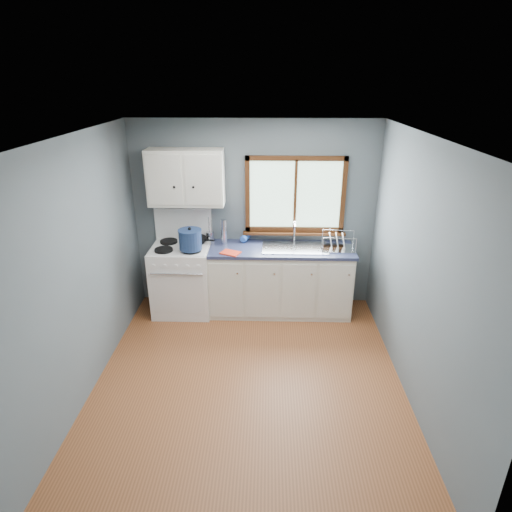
{
  "coord_description": "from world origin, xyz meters",
  "views": [
    {
      "loc": [
        0.18,
        -3.65,
        2.97
      ],
      "look_at": [
        0.05,
        0.9,
        1.05
      ],
      "focal_mm": 30.0,
      "sensor_mm": 36.0,
      "label": 1
    }
  ],
  "objects_px": {
    "gas_range": "(183,277)",
    "sink": "(295,252)",
    "utensil_crock": "(210,236)",
    "thermos": "(224,232)",
    "base_cabinets": "(280,283)",
    "stockpot": "(190,239)",
    "skillet": "(197,239)",
    "dish_rack": "(338,245)"
  },
  "relations": [
    {
      "from": "gas_range",
      "to": "sink",
      "type": "relative_size",
      "value": 1.62
    },
    {
      "from": "gas_range",
      "to": "utensil_crock",
      "type": "height_order",
      "value": "gas_range"
    },
    {
      "from": "gas_range",
      "to": "skillet",
      "type": "xyz_separation_m",
      "value": [
        0.19,
        0.15,
        0.49
      ]
    },
    {
      "from": "sink",
      "to": "thermos",
      "type": "relative_size",
      "value": 2.53
    },
    {
      "from": "stockpot",
      "to": "utensil_crock",
      "type": "distance_m",
      "value": 0.44
    },
    {
      "from": "gas_range",
      "to": "sink",
      "type": "height_order",
      "value": "gas_range"
    },
    {
      "from": "base_cabinets",
      "to": "dish_rack",
      "type": "xyz_separation_m",
      "value": [
        0.73,
        -0.02,
        0.57
      ]
    },
    {
      "from": "base_cabinets",
      "to": "utensil_crock",
      "type": "relative_size",
      "value": 5.44
    },
    {
      "from": "base_cabinets",
      "to": "dish_rack",
      "type": "bearing_deg",
      "value": -1.41
    },
    {
      "from": "gas_range",
      "to": "utensil_crock",
      "type": "bearing_deg",
      "value": 32.08
    },
    {
      "from": "thermos",
      "to": "stockpot",
      "type": "bearing_deg",
      "value": -142.91
    },
    {
      "from": "base_cabinets",
      "to": "gas_range",
      "type": "bearing_deg",
      "value": -179.18
    },
    {
      "from": "gas_range",
      "to": "dish_rack",
      "type": "bearing_deg",
      "value": 0.02
    },
    {
      "from": "gas_range",
      "to": "sink",
      "type": "distance_m",
      "value": 1.53
    },
    {
      "from": "sink",
      "to": "thermos",
      "type": "height_order",
      "value": "thermos"
    },
    {
      "from": "stockpot",
      "to": "sink",
      "type": "bearing_deg",
      "value": 7.3
    },
    {
      "from": "thermos",
      "to": "dish_rack",
      "type": "xyz_separation_m",
      "value": [
        1.47,
        -0.15,
        -0.11
      ]
    },
    {
      "from": "stockpot",
      "to": "utensil_crock",
      "type": "xyz_separation_m",
      "value": [
        0.2,
        0.38,
        -0.1
      ]
    },
    {
      "from": "sink",
      "to": "utensil_crock",
      "type": "relative_size",
      "value": 2.47
    },
    {
      "from": "skillet",
      "to": "thermos",
      "type": "height_order",
      "value": "thermos"
    },
    {
      "from": "sink",
      "to": "stockpot",
      "type": "bearing_deg",
      "value": -172.7
    },
    {
      "from": "stockpot",
      "to": "gas_range",
      "type": "bearing_deg",
      "value": 137.57
    },
    {
      "from": "utensil_crock",
      "to": "dish_rack",
      "type": "height_order",
      "value": "utensil_crock"
    },
    {
      "from": "gas_range",
      "to": "thermos",
      "type": "relative_size",
      "value": 4.1
    },
    {
      "from": "sink",
      "to": "stockpot",
      "type": "relative_size",
      "value": 2.35
    },
    {
      "from": "gas_range",
      "to": "thermos",
      "type": "distance_m",
      "value": 0.83
    },
    {
      "from": "sink",
      "to": "utensil_crock",
      "type": "bearing_deg",
      "value": 169.47
    },
    {
      "from": "dish_rack",
      "to": "skillet",
      "type": "bearing_deg",
      "value": -179.88
    },
    {
      "from": "utensil_crock",
      "to": "skillet",
      "type": "bearing_deg",
      "value": -155.35
    },
    {
      "from": "utensil_crock",
      "to": "gas_range",
      "type": "bearing_deg",
      "value": -147.92
    },
    {
      "from": "sink",
      "to": "stockpot",
      "type": "height_order",
      "value": "stockpot"
    },
    {
      "from": "skillet",
      "to": "stockpot",
      "type": "xyz_separation_m",
      "value": [
        -0.03,
        -0.3,
        0.1
      ]
    },
    {
      "from": "sink",
      "to": "stockpot",
      "type": "distance_m",
      "value": 1.35
    },
    {
      "from": "dish_rack",
      "to": "stockpot",
      "type": "bearing_deg",
      "value": -170.59
    },
    {
      "from": "dish_rack",
      "to": "utensil_crock",
      "type": "bearing_deg",
      "value": 177.05
    },
    {
      "from": "utensil_crock",
      "to": "dish_rack",
      "type": "bearing_deg",
      "value": -7.72
    },
    {
      "from": "gas_range",
      "to": "stockpot",
      "type": "relative_size",
      "value": 3.81
    },
    {
      "from": "base_cabinets",
      "to": "sink",
      "type": "xyz_separation_m",
      "value": [
        0.18,
        -0.0,
        0.45
      ]
    },
    {
      "from": "base_cabinets",
      "to": "sink",
      "type": "height_order",
      "value": "sink"
    },
    {
      "from": "stockpot",
      "to": "thermos",
      "type": "xyz_separation_m",
      "value": [
        0.39,
        0.3,
        -0.0
      ]
    },
    {
      "from": "skillet",
      "to": "gas_range",
      "type": "bearing_deg",
      "value": -126.72
    },
    {
      "from": "sink",
      "to": "skillet",
      "type": "height_order",
      "value": "sink"
    }
  ]
}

